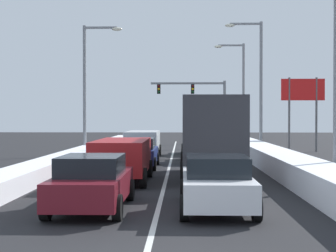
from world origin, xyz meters
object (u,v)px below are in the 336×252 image
Objects in this scene: street_lamp_right_mid at (256,76)px; box_truck_right_lane_second at (211,133)px; sedan_maroon_center_lane_nearest at (92,182)px; sedan_green_right_lane_fourth at (196,143)px; traffic_light_gantry at (201,98)px; street_lamp_right_near at (327,55)px; street_lamp_left_mid at (90,78)px; roadside_sign_right at (303,97)px; suv_silver_center_lane_fourth at (143,142)px; sedan_navy_center_lane_third at (138,153)px; suv_red_center_lane_second at (122,156)px; sedan_white_right_lane_nearest at (216,183)px; street_lamp_right_far at (240,86)px; sedan_gray_right_lane_third at (199,148)px.

box_truck_right_lane_second is at bearing -105.10° from street_lamp_right_mid.
sedan_green_right_lane_fourth is at bearing 80.76° from sedan_maroon_center_lane_nearest.
street_lamp_right_near is (3.40, -32.43, 0.34)m from traffic_light_gantry.
street_lamp_right_near is at bearing -89.73° from street_lamp_right_mid.
street_lamp_left_mid reaches higher than roadside_sign_right.
sedan_green_right_lane_fourth is 4.45m from suv_silver_center_lane_fourth.
sedan_navy_center_lane_third is 0.60× the size of traffic_light_gantry.
suv_red_center_lane_second is at bearing 172.31° from street_lamp_right_near.
street_lamp_right_mid is at bearing -77.61° from traffic_light_gantry.
sedan_white_right_lane_nearest is 18.58m from suv_silver_center_lane_fourth.
sedan_gray_right_lane_third is at bearing -104.65° from street_lamp_right_far.
roadside_sign_right is (7.99, 24.13, 3.25)m from sedan_white_right_lane_nearest.
sedan_navy_center_lane_third is 0.82× the size of roadside_sign_right.
sedan_gray_right_lane_third is 15.70m from sedan_maroon_center_lane_nearest.
sedan_white_right_lane_nearest is 7.39m from box_truck_right_lane_second.
suv_silver_center_lane_fourth is (-0.13, 12.27, 0.00)m from suv_red_center_lane_second.
roadside_sign_right reaches higher than sedan_white_right_lane_nearest.
street_lamp_right_far reaches higher than sedan_green_right_lane_fourth.
street_lamp_right_near reaches higher than box_truck_right_lane_second.
sedan_maroon_center_lane_nearest is 18.27m from suv_silver_center_lane_fourth.
street_lamp_left_mid is (-3.76, 20.32, 4.42)m from sedan_maroon_center_lane_nearest.
sedan_white_right_lane_nearest is at bearing -89.99° from sedan_gray_right_lane_third.
roadside_sign_right is (15.17, 3.82, -1.16)m from street_lamp_left_mid.
sedan_white_right_lane_nearest is at bearing -108.31° from roadside_sign_right.
street_lamp_left_mid reaches higher than traffic_light_gantry.
sedan_navy_center_lane_third is (0.12, 5.75, -0.25)m from suv_red_center_lane_second.
street_lamp_right_far is (7.25, 19.17, 4.55)m from sedan_navy_center_lane_third.
box_truck_right_lane_second is 8.26m from sedan_maroon_center_lane_nearest.
sedan_gray_right_lane_third is 0.82× the size of roadside_sign_right.
box_truck_right_lane_second is 15.90m from street_lamp_right_mid.
street_lamp_left_mid reaches higher than sedan_gray_right_lane_third.
sedan_maroon_center_lane_nearest is at bearing -115.30° from roadside_sign_right.
suv_red_center_lane_second is 0.53× the size of street_lamp_right_mid.
street_lamp_left_mid reaches higher than sedan_maroon_center_lane_nearest.
sedan_gray_right_lane_third is at bearing 112.88° from street_lamp_right_near.
street_lamp_right_far is at bearing 90.65° from street_lamp_right_near.
box_truck_right_lane_second is 5.73m from sedan_navy_center_lane_third.
street_lamp_right_mid is at bearing 27.38° from suv_silver_center_lane_fourth.
sedan_white_right_lane_nearest is 1.00× the size of sedan_gray_right_lane_third.
street_lamp_right_mid is (4.28, 1.18, 4.71)m from sedan_green_right_lane_fourth.
street_lamp_left_mid is at bearing -165.85° from roadside_sign_right.
sedan_maroon_center_lane_nearest is (-3.42, -15.32, 0.00)m from sedan_gray_right_lane_third.
sedan_green_right_lane_fourth is 21.36m from sedan_maroon_center_lane_nearest.
suv_silver_center_lane_fourth is 13.19m from roadside_sign_right.
street_lamp_right_mid reaches higher than street_lamp_right_far.
sedan_white_right_lane_nearest is 0.56× the size of street_lamp_right_near.
sedan_green_right_lane_fourth is 1.00× the size of sedan_maroon_center_lane_nearest.
street_lamp_left_mid is at bearing -170.35° from street_lamp_right_mid.
sedan_white_right_lane_nearest is 7.76m from street_lamp_right_near.
sedan_gray_right_lane_third is at bearing -90.08° from sedan_green_right_lane_fourth.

